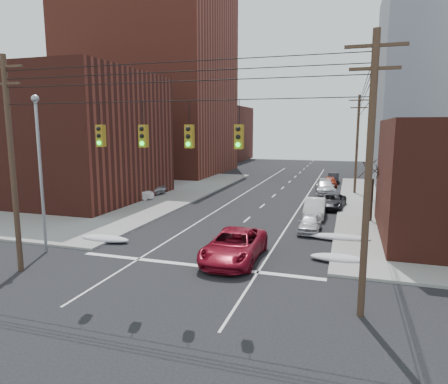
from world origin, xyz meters
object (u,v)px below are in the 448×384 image
Objects in this scene: lot_car_b at (144,187)px; red_pickup at (234,246)px; lot_car_c at (94,188)px; lot_car_d at (108,185)px; parked_car_b at (315,208)px; parked_car_e at (330,181)px; lot_car_a at (135,194)px; parked_car_c at (332,201)px; parked_car_a at (310,223)px; parked_car_d at (325,187)px; parked_car_f at (333,178)px.

red_pickup is at bearing -129.08° from lot_car_b.
lot_car_d is (0.22, 2.41, -0.02)m from lot_car_c.
parked_car_b is 18.60m from parked_car_e.
parked_car_b reaches higher than lot_car_a.
lot_car_d is at bearing 164.96° from parked_car_b.
parked_car_c is at bearing -84.28° from lot_car_b.
parked_car_c is 1.11× the size of lot_car_d.
red_pickup is 1.20× the size of lot_car_c.
parked_car_b reaches higher than parked_car_c.
lot_car_a is (-18.24, 7.00, 0.12)m from parked_car_a.
lot_car_a is (-18.27, -10.80, 0.03)m from parked_car_d.
parked_car_f is 27.55m from lot_car_a.
parked_car_f is (-0.59, 17.96, 0.00)m from parked_car_c.
parked_car_c is at bearing -90.28° from parked_car_d.
lot_car_a is (-18.54, -16.63, 0.14)m from parked_car_e.
lot_car_a reaches higher than parked_car_e.
parked_car_c is 20.53m from lot_car_b.
lot_car_a is 0.69× the size of lot_car_b.
parked_car_a is 17.80m from parked_car_d.
lot_car_d is at bearing -177.26° from parked_car_c.
parked_car_f is (4.02, 34.79, -0.20)m from red_pickup.
parked_car_b is at bearing -113.91° from lot_car_d.
parked_car_d is 9.38m from parked_car_f.
parked_car_f is at bearing -40.31° from lot_car_b.
red_pickup is 20.78m from lot_car_a.
red_pickup is 13.12m from parked_car_b.
lot_car_c is at bearing 141.74° from red_pickup.
red_pickup is 1.65× the size of lot_car_a.
lot_car_a is at bearing -156.99° from parked_car_d.
parked_car_c is (1.13, 9.20, 0.02)m from parked_car_a.
lot_car_b is (-19.34, 10.82, 0.25)m from parked_car_a.
red_pickup is 8.40m from parked_car_a.
parked_car_d is at bearing 103.53° from parked_car_c.
lot_car_a is at bearing -134.83° from parked_car_f.
parked_car_e is at bearing 82.57° from red_pickup.
red_pickup is at bearing -105.44° from parked_car_d.
lot_car_d is (-20.39, 18.35, 0.02)m from red_pickup.
parked_car_c is 0.88× the size of lot_car_b.
parked_car_f is (0.24, 3.53, 0.04)m from parked_car_e.
lot_car_a reaches higher than parked_car_a.
parked_car_e is (3.78, 31.27, -0.23)m from red_pickup.
lot_car_a is 0.72× the size of lot_car_c.
lot_car_c is at bearing -155.53° from parked_car_e.
lot_car_a is (-18.16, 1.96, -0.01)m from parked_car_b.
lot_car_b is (-19.64, -12.81, 0.27)m from parked_car_e.
parked_car_d is 0.98× the size of lot_car_c.
lot_car_b is 4.54m from lot_car_d.
parked_car_e is (0.38, 18.59, -0.15)m from parked_car_b.
parked_car_d is 1.26× the size of parked_car_f.
lot_car_d reaches higher than parked_car_f.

